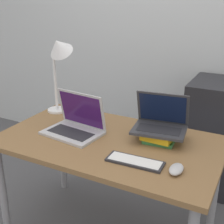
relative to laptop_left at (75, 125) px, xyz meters
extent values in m
cube|color=silver|center=(0.23, 1.23, 0.59)|extent=(8.00, 0.05, 2.70)
cube|color=brown|center=(0.23, 0.01, -0.07)|extent=(1.31, 0.76, 0.03)
cylinder|color=gray|center=(-0.36, -0.31, -0.42)|extent=(0.05, 0.05, 0.68)
cylinder|color=gray|center=(-0.36, 0.32, -0.42)|extent=(0.05, 0.05, 0.68)
cylinder|color=gray|center=(0.83, 0.32, -0.42)|extent=(0.05, 0.05, 0.68)
cube|color=#B2B2B7|center=(0.00, -0.03, -0.04)|extent=(0.37, 0.28, 0.02)
cube|color=#232328|center=(-0.01, -0.05, -0.03)|extent=(0.30, 0.16, 0.00)
cube|color=#B2B2B7|center=(0.01, 0.06, 0.08)|extent=(0.35, 0.09, 0.23)
cube|color=#381451|center=(0.01, 0.06, 0.08)|extent=(0.31, 0.08, 0.21)
cube|color=#33753D|center=(0.50, 0.15, -0.04)|extent=(0.19, 0.22, 0.02)
cube|color=gold|center=(0.50, 0.15, -0.01)|extent=(0.18, 0.22, 0.04)
cube|color=#333338|center=(0.50, 0.13, 0.02)|extent=(0.33, 0.26, 0.02)
cube|color=#232328|center=(0.50, 0.12, 0.03)|extent=(0.26, 0.15, 0.00)
cube|color=#333338|center=(0.49, 0.20, 0.13)|extent=(0.31, 0.12, 0.21)
cube|color=#0F1938|center=(0.49, 0.20, 0.13)|extent=(0.28, 0.10, 0.18)
cube|color=#28282D|center=(0.48, -0.17, -0.04)|extent=(0.30, 0.12, 0.01)
cube|color=silver|center=(0.48, -0.17, -0.04)|extent=(0.28, 0.10, 0.00)
ellipsoid|color=#B2B2B7|center=(0.69, -0.16, -0.03)|extent=(0.07, 0.11, 0.03)
cylinder|color=white|center=(-0.33, 0.25, -0.04)|extent=(0.14, 0.14, 0.01)
cylinder|color=white|center=(-0.33, 0.25, 0.18)|extent=(0.02, 0.02, 0.42)
cone|color=white|center=(-0.25, 0.21, 0.44)|extent=(0.16, 0.19, 0.17)
cube|color=#232328|center=(0.76, 0.94, -0.31)|extent=(0.54, 0.49, 0.90)
camera|label=1|loc=(1.02, -1.47, 0.77)|focal=50.00mm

